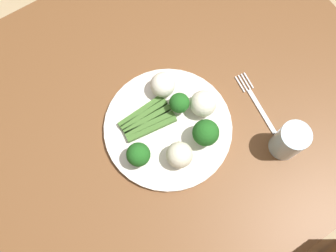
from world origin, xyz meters
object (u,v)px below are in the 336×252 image
asparagus_bundle (147,120)px  plate (168,128)px  broccoli_front (206,133)px  broccoli_near_center (179,103)px  cauliflower_edge (203,104)px  water_glass (289,141)px  broccoli_left (138,155)px  cauliflower_mid (178,156)px  dining_table (151,130)px  cauliflower_back_right (163,85)px  fork (256,102)px

asparagus_bundle → plate: bearing=-47.0°
broccoli_front → broccoli_near_center: (-0.01, 0.09, -0.01)m
broccoli_near_center → cauliflower_edge: 0.05m
cauliflower_edge → water_glass: 0.20m
broccoli_left → cauliflower_mid: 0.08m
asparagus_bundle → cauliflower_mid: 0.12m
water_glass → cauliflower_edge: bearing=121.3°
broccoli_front → cauliflower_edge: bearing=58.6°
cauliflower_mid → plate: bearing=72.6°
dining_table → broccoli_near_center: 0.18m
plate → broccoli_front: size_ratio=4.09×
broccoli_front → cauliflower_back_right: size_ratio=1.24×
broccoli_near_center → water_glass: bearing=-53.5°
cauliflower_mid → water_glass: water_glass is taller
cauliflower_mid → cauliflower_back_right: bearing=68.1°
cauliflower_back_right → fork: 0.23m
cauliflower_mid → cauliflower_edge: cauliflower_edge is taller
cauliflower_back_right → plate: bearing=-115.7°
broccoli_front → cauliflower_back_right: (-0.01, 0.15, -0.01)m
asparagus_bundle → water_glass: bearing=-41.0°
cauliflower_edge → cauliflower_back_right: 0.10m
dining_table → cauliflower_mid: bearing=-91.9°
asparagus_bundle → broccoli_near_center: size_ratio=2.20×
broccoli_left → cauliflower_edge: 0.18m
cauliflower_mid → cauliflower_back_right: (0.06, 0.16, -0.00)m
cauliflower_mid → cauliflower_edge: size_ratio=0.97×
dining_table → broccoli_front: size_ratio=15.84×
dining_table → cauliflower_mid: (-0.00, -0.13, 0.16)m
cauliflower_mid → fork: size_ratio=0.35×
plate → cauliflower_back_right: size_ratio=5.08×
asparagus_bundle → cauliflower_mid: (0.01, -0.11, 0.02)m
broccoli_left → water_glass: bearing=-27.6°
dining_table → broccoli_near_center: (0.06, -0.03, 0.16)m
dining_table → cauliflower_mid: 0.20m
broccoli_front → cauliflower_mid: 0.08m
cauliflower_mid → water_glass: 0.24m
plate → broccoli_front: 0.10m
plate → water_glass: bearing=-42.4°
plate → water_glass: 0.27m
dining_table → cauliflower_back_right: cauliflower_back_right is taller
dining_table → cauliflower_back_right: 0.17m
plate → water_glass: water_glass is taller
fork → water_glass: bearing=-180.0°
broccoli_left → plate: bearing=16.7°
asparagus_bundle → broccoli_left: broccoli_left is taller
broccoli_near_center → cauliflower_mid: bearing=-125.2°
broccoli_near_center → dining_table: bearing=157.0°
broccoli_left → broccoli_front: bearing=-15.0°
plate → fork: (0.21, -0.06, -0.01)m
plate → broccoli_left: 0.11m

